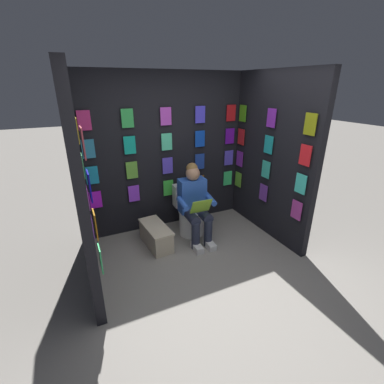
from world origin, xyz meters
TOP-DOWN VIEW (x-y plane):
  - ground_plane at (0.00, 0.00)m, footprint 30.00×30.00m
  - display_wall_back at (-0.00, -1.78)m, footprint 2.73×0.14m
  - display_wall_left at (-1.37, -0.87)m, footprint 0.14×1.73m
  - display_wall_right at (1.37, -0.87)m, footprint 0.14×1.73m
  - toilet at (-0.20, -1.32)m, footprint 0.41×0.56m
  - person_reading at (-0.19, -1.09)m, footprint 0.54×0.70m
  - comic_longbox_near at (0.42, -1.16)m, footprint 0.35×0.71m

SIDE VIEW (x-z plane):
  - ground_plane at x=0.00m, z-range 0.00..0.00m
  - comic_longbox_near at x=0.42m, z-range 0.00..0.33m
  - toilet at x=-0.20m, z-range -0.06..0.71m
  - person_reading at x=-0.19m, z-range 0.00..1.20m
  - display_wall_left at x=-1.37m, z-range 0.00..2.45m
  - display_wall_right at x=1.37m, z-range 0.00..2.45m
  - display_wall_back at x=0.00m, z-range 0.00..2.45m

